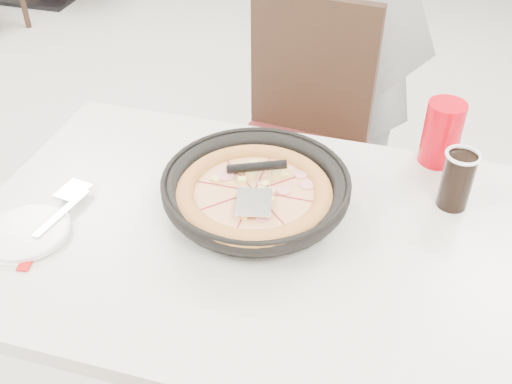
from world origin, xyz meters
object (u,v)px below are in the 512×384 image
(side_plate, at_px, (27,232))
(pizza, at_px, (254,199))
(chair_far, at_px, (291,158))
(red_cup, at_px, (442,133))
(cola_glass, at_px, (457,181))
(main_table, at_px, (251,340))
(pizza_pan, at_px, (256,195))

(side_plate, bearing_deg, pizza, 21.13)
(chair_far, relative_size, red_cup, 5.94)
(cola_glass, distance_m, red_cup, 0.17)
(red_cup, bearing_deg, pizza, -137.46)
(chair_far, distance_m, side_plate, 0.94)
(side_plate, bearing_deg, main_table, 17.66)
(side_plate, bearing_deg, cola_glass, 21.99)
(side_plate, xyz_separation_m, cola_glass, (0.86, 0.35, 0.06))
(cola_glass, bearing_deg, side_plate, -158.01)
(chair_far, bearing_deg, pizza, 101.49)
(main_table, height_order, chair_far, chair_far)
(chair_far, xyz_separation_m, cola_glass, (0.47, -0.46, 0.34))
(chair_far, height_order, red_cup, chair_far)
(main_table, bearing_deg, pizza_pan, 94.56)
(main_table, relative_size, chair_far, 1.26)
(main_table, xyz_separation_m, chair_far, (-0.06, 0.67, 0.10))
(cola_glass, bearing_deg, pizza_pan, -161.86)
(main_table, distance_m, red_cup, 0.69)
(pizza_pan, xyz_separation_m, pizza, (0.01, -0.04, 0.02))
(chair_far, bearing_deg, side_plate, 70.42)
(chair_far, height_order, side_plate, chair_far)
(pizza_pan, xyz_separation_m, side_plate, (-0.44, -0.21, -0.03))
(chair_far, xyz_separation_m, pizza_pan, (0.05, -0.60, 0.32))
(chair_far, xyz_separation_m, side_plate, (-0.39, -0.81, 0.28))
(main_table, bearing_deg, chair_far, 94.83)
(chair_far, height_order, pizza_pan, chair_far)
(main_table, bearing_deg, cola_glass, 26.43)
(pizza_pan, height_order, red_cup, red_cup)
(side_plate, bearing_deg, chair_far, 64.10)
(pizza, bearing_deg, pizza_pan, 100.00)
(pizza, xyz_separation_m, side_plate, (-0.45, -0.17, -0.05))
(red_cup, bearing_deg, main_table, -135.05)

